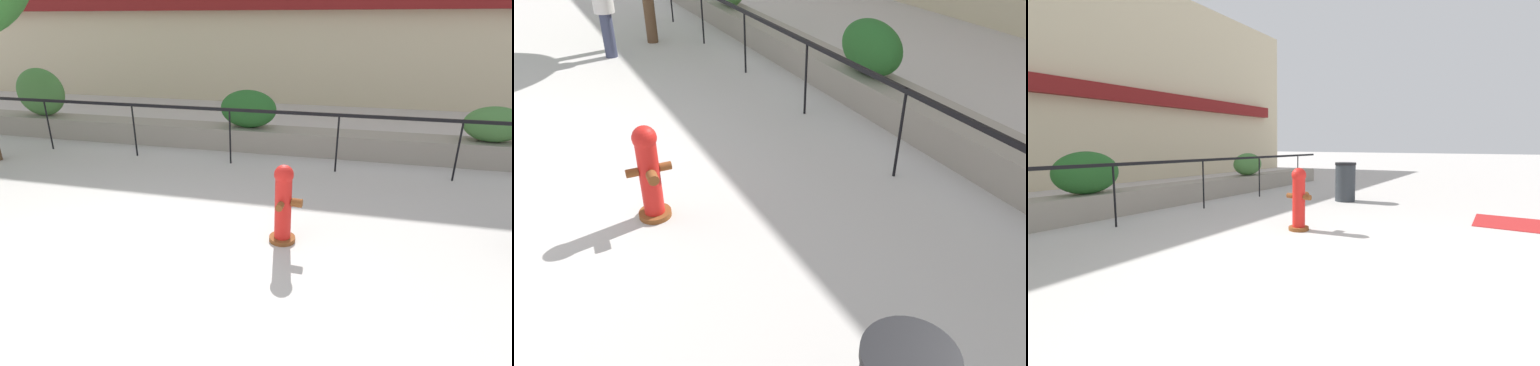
{
  "view_description": "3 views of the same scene",
  "coord_description": "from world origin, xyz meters",
  "views": [
    {
      "loc": [
        2.33,
        -2.63,
        2.75
      ],
      "look_at": [
        1.09,
        2.58,
        0.57
      ],
      "focal_mm": 28.0,
      "sensor_mm": 36.0,
      "label": 1
    },
    {
      "loc": [
        6.13,
        1.06,
        3.2
      ],
      "look_at": [
        2.24,
        3.11,
        0.46
      ],
      "focal_mm": 35.0,
      "sensor_mm": 36.0,
      "label": 2
    },
    {
      "loc": [
        -3.42,
        -0.9,
        1.47
      ],
      "look_at": [
        2.25,
        2.76,
        0.71
      ],
      "focal_mm": 24.0,
      "sensor_mm": 36.0,
      "label": 3
    }
  ],
  "objects": [
    {
      "name": "planter_wall_low",
      "position": [
        0.0,
        6.0,
        0.25
      ],
      "size": [
        18.0,
        0.7,
        0.5
      ],
      "primitive_type": "cube",
      "color": "gray",
      "rests_on": "ground"
    },
    {
      "name": "tactile_warning_pad",
      "position": [
        4.17,
        -1.12,
        0.01
      ],
      "size": [
        1.29,
        1.29,
        0.01
      ],
      "primitive_type": "cube",
      "color": "#B22323",
      "rests_on": "ground"
    },
    {
      "name": "fence_railing_segment",
      "position": [
        -0.0,
        4.9,
        1.02
      ],
      "size": [
        15.0,
        0.05,
        1.15
      ],
      "color": "black",
      "rests_on": "ground"
    },
    {
      "name": "trash_bin",
      "position": [
        4.9,
        2.56,
        0.51
      ],
      "size": [
        0.55,
        0.55,
        1.01
      ],
      "color": "#2D3338",
      "rests_on": "ground"
    },
    {
      "name": "fire_hydrant",
      "position": [
        1.59,
        2.03,
        0.55
      ],
      "size": [
        0.44,
        0.48,
        1.08
      ],
      "color": "brown",
      "rests_on": "ground"
    },
    {
      "name": "hedge_bush_2",
      "position": [
        5.14,
        6.0,
        0.85
      ],
      "size": [
        1.15,
        0.67,
        0.7
      ],
      "primitive_type": "ellipsoid",
      "color": "#427538",
      "rests_on": "planter_wall_low"
    },
    {
      "name": "ground_plane",
      "position": [
        0.0,
        0.0,
        0.0
      ],
      "size": [
        120.0,
        120.0,
        0.0
      ],
      "primitive_type": "plane",
      "color": "#BCB7B2"
    },
    {
      "name": "hedge_bush_1",
      "position": [
        0.11,
        6.0,
        0.92
      ],
      "size": [
        1.28,
        0.63,
        0.84
      ],
      "primitive_type": "ellipsoid",
      "color": "#235B23",
      "rests_on": "planter_wall_low"
    }
  ]
}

